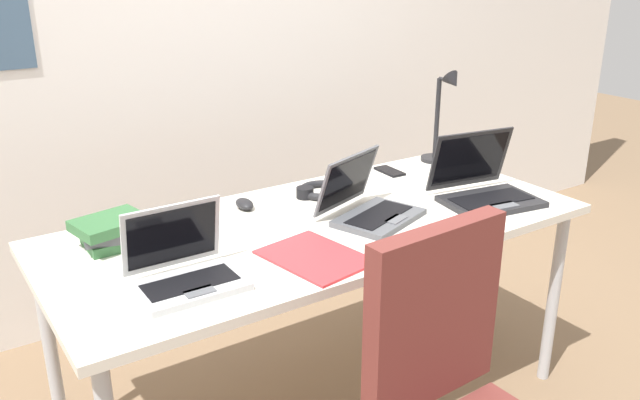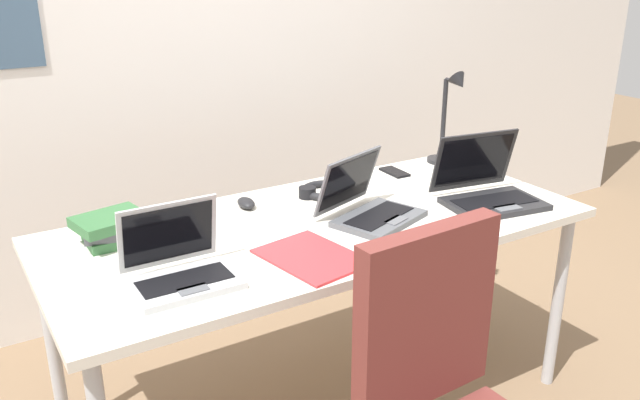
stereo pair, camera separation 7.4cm
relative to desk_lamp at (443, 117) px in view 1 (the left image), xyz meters
The scene contains 12 objects.
wall_back 1.21m from the desk_lamp, 134.21° to the left, with size 6.00×0.13×2.60m.
desk 0.88m from the desk_lamp, 160.97° to the right, with size 1.80×0.80×0.74m.
desk_lamp is the anchor object (origin of this frame).
laptop_front_right 1.43m from the desk_lamp, 161.92° to the right, with size 0.28×0.23×0.21m.
laptop_far_corner 0.74m from the desk_lamp, 152.42° to the right, with size 0.37×0.35×0.21m.
laptop_near_lamp 0.49m from the desk_lamp, 113.64° to the right, with size 0.37×0.34×0.24m.
computer_mouse 0.97m from the desk_lamp, behind, with size 0.06×0.10×0.03m, color black.
cell_phone 0.33m from the desk_lamp, behind, with size 0.06×0.14×0.01m, color black.
headphones 0.67m from the desk_lamp, behind, with size 0.21×0.18×0.04m.
pill_bottle 1.29m from the desk_lamp, behind, with size 0.04×0.04×0.08m.
book_stack 1.44m from the desk_lamp, behind, with size 0.23×0.20×0.09m.
paper_folder_far_corner 1.10m from the desk_lamp, 152.67° to the right, with size 0.23×0.31×0.01m, color red.
Camera 1 is at (-1.14, -1.71, 1.59)m, focal length 37.38 mm.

